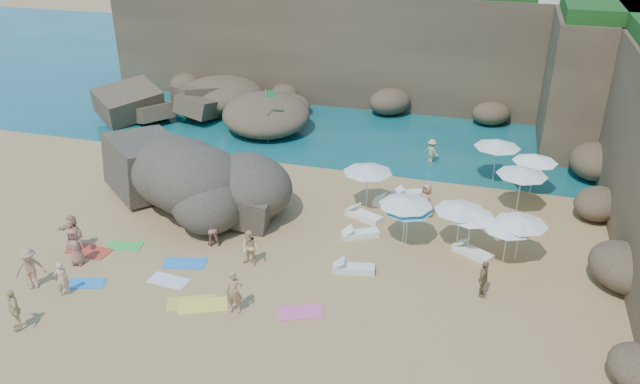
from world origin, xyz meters
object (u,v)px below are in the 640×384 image
(parasol_2, at_px, (535,159))
(person_stand_5, at_px, (196,159))
(flag_pole, at_px, (268,109))
(person_stand_2, at_px, (432,151))
(parasol_0, at_px, (368,169))
(person_stand_3, at_px, (483,279))
(rock_outcrop, at_px, (205,211))
(person_stand_1, at_px, (211,228))
(parasol_1, at_px, (498,144))
(person_stand_4, at_px, (426,200))
(person_stand_6, at_px, (62,279))
(lounger_0, at_px, (410,194))

(parasol_2, xyz_separation_m, person_stand_5, (-18.10, -2.51, -1.16))
(flag_pole, distance_m, person_stand_2, 10.41)
(parasol_0, relative_size, person_stand_2, 1.70)
(parasol_2, height_order, person_stand_3, parasol_2)
(rock_outcrop, relative_size, person_stand_3, 5.67)
(person_stand_1, distance_m, person_stand_2, 14.71)
(parasol_1, xyz_separation_m, person_stand_4, (-3.02, -5.23, -1.30))
(person_stand_2, height_order, person_stand_6, person_stand_6)
(lounger_0, relative_size, person_stand_3, 1.19)
(person_stand_1, xyz_separation_m, person_stand_4, (8.86, 5.42, 0.02))
(parasol_0, height_order, person_stand_3, parasol_0)
(person_stand_2, height_order, person_stand_5, person_stand_5)
(flag_pole, bearing_deg, person_stand_3, -43.58)
(lounger_0, xyz_separation_m, person_stand_6, (-11.78, -12.56, 0.60))
(flag_pole, relative_size, person_stand_3, 2.21)
(person_stand_2, distance_m, person_stand_6, 21.26)
(parasol_1, distance_m, parasol_2, 2.26)
(lounger_0, height_order, person_stand_6, person_stand_6)
(parasol_1, xyz_separation_m, person_stand_2, (-3.60, 1.51, -1.44))
(person_stand_1, bearing_deg, person_stand_4, -169.34)
(parasol_2, height_order, person_stand_1, parasol_2)
(parasol_2, height_order, person_stand_4, parasol_2)
(rock_outcrop, bearing_deg, person_stand_3, -14.19)
(person_stand_4, relative_size, person_stand_6, 1.17)
(parasol_2, bearing_deg, person_stand_3, -100.73)
(person_stand_5, bearing_deg, person_stand_3, -10.92)
(person_stand_5, xyz_separation_m, person_stand_6, (0.31, -12.23, -0.09))
(parasol_1, bearing_deg, parasol_0, -139.30)
(person_stand_2, xyz_separation_m, person_stand_4, (0.58, -6.74, 0.14))
(lounger_0, distance_m, person_stand_1, 10.74)
(person_stand_4, bearing_deg, rock_outcrop, -133.30)
(person_stand_2, distance_m, person_stand_5, 13.57)
(person_stand_2, bearing_deg, rock_outcrop, 75.03)
(lounger_0, bearing_deg, person_stand_3, -89.31)
(lounger_0, xyz_separation_m, person_stand_1, (-7.82, -7.33, 0.70))
(person_stand_2, bearing_deg, flag_pole, 29.56)
(rock_outcrop, height_order, person_stand_4, rock_outcrop)
(person_stand_1, bearing_deg, person_stand_3, 156.18)
(person_stand_1, relative_size, person_stand_2, 1.17)
(lounger_0, bearing_deg, parasol_1, 12.84)
(parasol_2, xyz_separation_m, person_stand_3, (-1.92, -10.14, -1.21))
(parasol_1, height_order, person_stand_4, parasol_1)
(flag_pole, height_order, person_stand_3, flag_pole)
(person_stand_4, bearing_deg, parasol_2, 72.47)
(lounger_0, bearing_deg, person_stand_4, -88.09)
(person_stand_1, height_order, person_stand_3, person_stand_1)
(lounger_0, distance_m, person_stand_6, 17.23)
(person_stand_4, bearing_deg, person_stand_5, -153.86)
(person_stand_5, bearing_deg, person_stand_2, 36.67)
(lounger_0, height_order, person_stand_4, person_stand_4)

